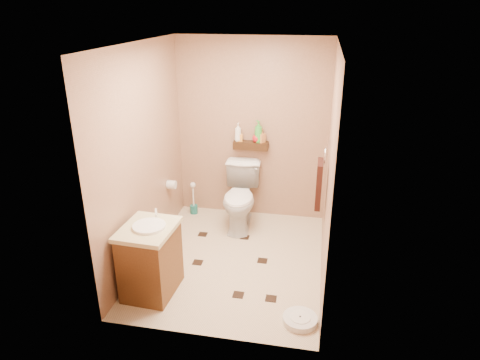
# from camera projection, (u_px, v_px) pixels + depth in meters

# --- Properties ---
(ground) EXTENTS (2.50, 2.50, 0.00)m
(ground) POSITION_uv_depth(u_px,v_px,m) (233.00, 260.00, 4.95)
(ground) COLOR beige
(ground) RESTS_ON ground
(wall_back) EXTENTS (2.00, 0.04, 2.40)m
(wall_back) POSITION_uv_depth(u_px,v_px,m) (252.00, 131.00, 5.63)
(wall_back) COLOR #A3775D
(wall_back) RESTS_ON ground
(wall_front) EXTENTS (2.00, 0.04, 2.40)m
(wall_front) POSITION_uv_depth(u_px,v_px,m) (201.00, 216.00, 3.36)
(wall_front) COLOR #A3775D
(wall_front) RESTS_ON ground
(wall_left) EXTENTS (0.04, 2.50, 2.40)m
(wall_left) POSITION_uv_depth(u_px,v_px,m) (143.00, 157.00, 4.67)
(wall_left) COLOR #A3775D
(wall_left) RESTS_ON ground
(wall_right) EXTENTS (0.04, 2.50, 2.40)m
(wall_right) POSITION_uv_depth(u_px,v_px,m) (329.00, 169.00, 4.32)
(wall_right) COLOR #A3775D
(wall_right) RESTS_ON ground
(ceiling) EXTENTS (2.00, 2.50, 0.02)m
(ceiling) POSITION_uv_depth(u_px,v_px,m) (232.00, 43.00, 4.04)
(ceiling) COLOR silver
(ceiling) RESTS_ON wall_back
(wall_shelf) EXTENTS (0.46, 0.14, 0.10)m
(wall_shelf) POSITION_uv_depth(u_px,v_px,m) (251.00, 145.00, 5.63)
(wall_shelf) COLOR #361E0E
(wall_shelf) RESTS_ON wall_back
(floor_accents) EXTENTS (1.13, 1.26, 0.01)m
(floor_accents) POSITION_uv_depth(u_px,v_px,m) (235.00, 262.00, 4.90)
(floor_accents) COLOR black
(floor_accents) RESTS_ON ground
(toilet) EXTENTS (0.52, 0.84, 0.82)m
(toilet) POSITION_uv_depth(u_px,v_px,m) (240.00, 197.00, 5.56)
(toilet) COLOR white
(toilet) RESTS_ON ground
(vanity) EXTENTS (0.53, 0.63, 0.86)m
(vanity) POSITION_uv_depth(u_px,v_px,m) (151.00, 259.00, 4.28)
(vanity) COLOR brown
(vanity) RESTS_ON ground
(bathroom_scale) EXTENTS (0.35, 0.35, 0.07)m
(bathroom_scale) POSITION_uv_depth(u_px,v_px,m) (300.00, 320.00, 3.97)
(bathroom_scale) COLOR white
(bathroom_scale) RESTS_ON ground
(toilet_brush) EXTENTS (0.11, 0.11, 0.47)m
(toilet_brush) POSITION_uv_depth(u_px,v_px,m) (194.00, 202.00, 6.00)
(toilet_brush) COLOR #1A6862
(toilet_brush) RESTS_ON ground
(towel_ring) EXTENTS (0.12, 0.30, 0.76)m
(towel_ring) POSITION_uv_depth(u_px,v_px,m) (319.00, 182.00, 4.66)
(towel_ring) COLOR silver
(towel_ring) RESTS_ON wall_right
(toilet_paper) EXTENTS (0.12, 0.11, 0.12)m
(toilet_paper) POSITION_uv_depth(u_px,v_px,m) (172.00, 185.00, 5.48)
(toilet_paper) COLOR white
(toilet_paper) RESTS_ON wall_left
(bottle_a) EXTENTS (0.10, 0.10, 0.24)m
(bottle_a) POSITION_uv_depth(u_px,v_px,m) (238.00, 132.00, 5.59)
(bottle_a) COLOR white
(bottle_a) RESTS_ON wall_shelf
(bottle_b) EXTENTS (0.08, 0.08, 0.15)m
(bottle_b) POSITION_uv_depth(u_px,v_px,m) (240.00, 136.00, 5.60)
(bottle_b) COLOR #F99E34
(bottle_b) RESTS_ON wall_shelf
(bottle_c) EXTENTS (0.14, 0.14, 0.15)m
(bottle_c) POSITION_uv_depth(u_px,v_px,m) (257.00, 136.00, 5.56)
(bottle_c) COLOR red
(bottle_c) RESTS_ON wall_shelf
(bottle_d) EXTENTS (0.16, 0.16, 0.29)m
(bottle_d) POSITION_uv_depth(u_px,v_px,m) (258.00, 132.00, 5.54)
(bottle_d) COLOR green
(bottle_d) RESTS_ON wall_shelf
(bottle_e) EXTENTS (0.11, 0.11, 0.18)m
(bottle_e) POSITION_uv_depth(u_px,v_px,m) (261.00, 136.00, 5.55)
(bottle_e) COLOR #CD8444
(bottle_e) RESTS_ON wall_shelf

